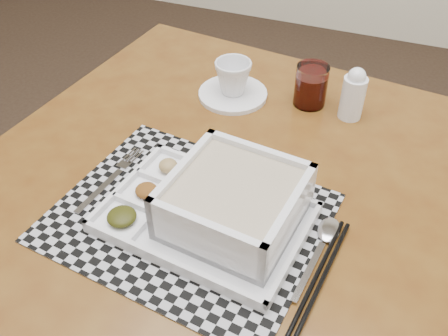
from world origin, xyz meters
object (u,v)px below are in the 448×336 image
at_px(dining_table, 229,202).
at_px(creamer_bottle, 353,94).
at_px(cup, 233,77).
at_px(serving_tray, 226,207).
at_px(juice_glass, 311,87).

relative_size(dining_table, creamer_bottle, 8.91).
xyz_separation_m(dining_table, cup, (-0.08, 0.24, 0.12)).
bearing_deg(creamer_bottle, serving_tray, -109.60).
bearing_deg(cup, juice_glass, 15.71).
distance_m(dining_table, creamer_bottle, 0.33).
height_order(dining_table, cup, cup).
distance_m(serving_tray, creamer_bottle, 0.39).
relative_size(cup, creamer_bottle, 0.70).
xyz_separation_m(dining_table, creamer_bottle, (0.17, 0.26, 0.12)).
bearing_deg(serving_tray, dining_table, 108.18).
height_order(serving_tray, juice_glass, serving_tray).
relative_size(dining_table, juice_glass, 11.35).
bearing_deg(cup, dining_table, -66.84).
relative_size(serving_tray, juice_glass, 3.88).
distance_m(juice_glass, creamer_bottle, 0.09).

